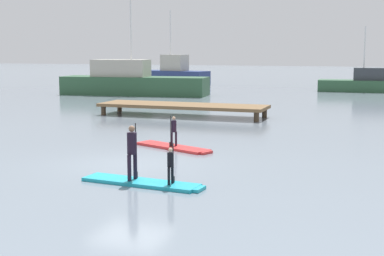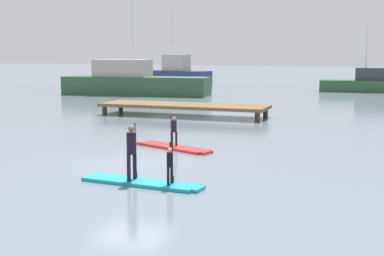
% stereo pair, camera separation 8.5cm
% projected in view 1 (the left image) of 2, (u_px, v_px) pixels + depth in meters
% --- Properties ---
extents(ground_plane, '(240.00, 240.00, 0.00)m').
position_uv_depth(ground_plane, '(131.00, 164.00, 18.06)').
color(ground_plane, slate).
extents(paddleboard_near, '(3.47, 1.99, 0.10)m').
position_uv_depth(paddleboard_near, '(174.00, 147.00, 20.98)').
color(paddleboard_near, red).
rests_on(paddleboard_near, ground).
extents(paddler_child_solo, '(0.26, 0.38, 1.19)m').
position_uv_depth(paddler_child_solo, '(174.00, 129.00, 20.86)').
color(paddler_child_solo, black).
rests_on(paddler_child_solo, paddleboard_near).
extents(paddleboard_far, '(3.70, 1.09, 0.10)m').
position_uv_depth(paddleboard_far, '(143.00, 183.00, 15.33)').
color(paddleboard_far, '#1E9EB2').
rests_on(paddleboard_far, ground).
extents(paddler_adult, '(0.30, 0.50, 1.61)m').
position_uv_depth(paddler_adult, '(132.00, 149.00, 15.34)').
color(paddler_adult, black).
rests_on(paddler_adult, paddleboard_far).
extents(paddler_child_front, '(0.19, 0.37, 1.13)m').
position_uv_depth(paddler_child_front, '(171.00, 164.00, 14.89)').
color(paddler_child_front, black).
rests_on(paddler_child_front, paddleboard_far).
extents(fishing_boat_white_large, '(12.80, 4.33, 10.56)m').
position_uv_depth(fishing_boat_white_large, '(132.00, 82.00, 46.37)').
color(fishing_boat_white_large, '#2D5638').
rests_on(fishing_boat_white_large, ground).
extents(fishing_boat_green_midground, '(7.78, 2.70, 5.97)m').
position_uv_depth(fishing_boat_green_midground, '(363.00, 83.00, 49.86)').
color(fishing_boat_green_midground, '#2D5638').
rests_on(fishing_boat_green_midground, ground).
extents(motor_boat_small_navy, '(9.47, 4.55, 8.26)m').
position_uv_depth(motor_boat_small_navy, '(171.00, 74.00, 61.18)').
color(motor_boat_small_navy, navy).
rests_on(motor_boat_small_navy, ground).
extents(floating_dock, '(9.77, 2.66, 0.70)m').
position_uv_depth(floating_dock, '(183.00, 106.00, 31.26)').
color(floating_dock, brown).
rests_on(floating_dock, ground).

